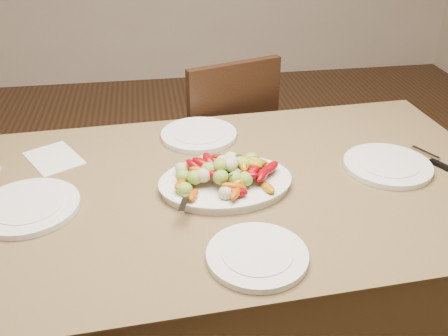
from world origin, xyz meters
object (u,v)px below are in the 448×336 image
at_px(serving_platter, 226,184).
at_px(plate_left, 28,207).
at_px(plate_far, 199,135).
at_px(plate_near, 257,256).
at_px(dining_table, 224,275).
at_px(plate_right, 387,166).
at_px(chair_far, 215,147).

xyz_separation_m(serving_platter, plate_left, (-0.59, -0.03, -0.00)).
bearing_deg(serving_platter, plate_far, 96.73).
xyz_separation_m(serving_platter, plate_near, (0.03, -0.35, -0.00)).
bearing_deg(serving_platter, dining_table, 98.88).
relative_size(dining_table, plate_left, 6.20).
height_order(dining_table, plate_left, plate_left).
xyz_separation_m(plate_right, plate_far, (-0.60, 0.33, 0.00)).
relative_size(serving_platter, plate_far, 1.43).
height_order(serving_platter, plate_right, serving_platter).
distance_m(serving_platter, plate_near, 0.35).
bearing_deg(dining_table, serving_platter, -81.12).
height_order(chair_far, plate_left, chair_far).
bearing_deg(plate_right, plate_near, -144.17).
bearing_deg(serving_platter, plate_left, -177.13).
bearing_deg(plate_far, dining_table, -83.36).
distance_m(dining_table, plate_near, 0.53).
relative_size(plate_right, plate_far, 1.03).
bearing_deg(plate_right, plate_far, 151.28).
height_order(serving_platter, plate_left, serving_platter).
bearing_deg(plate_far, serving_platter, -83.27).
height_order(plate_left, plate_far, same).
distance_m(serving_platter, plate_right, 0.56).
height_order(chair_far, plate_far, chair_far).
height_order(plate_far, plate_near, same).
relative_size(plate_far, plate_near, 1.08).
bearing_deg(plate_left, chair_far, 51.22).
relative_size(plate_right, plate_near, 1.11).
bearing_deg(dining_table, plate_near, -85.53).
relative_size(plate_left, plate_right, 1.02).
height_order(serving_platter, plate_far, serving_platter).
distance_m(plate_right, plate_far, 0.68).
xyz_separation_m(plate_left, plate_far, (0.55, 0.39, 0.00)).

